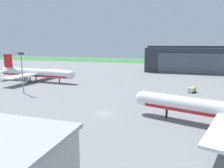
{
  "coord_description": "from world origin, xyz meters",
  "views": [
    {
      "loc": [
        19.57,
        -54.46,
        19.0
      ],
      "look_at": [
        -2.3,
        14.51,
        5.49
      ],
      "focal_mm": 34.87,
      "sensor_mm": 36.0,
      "label": 1
    }
  ],
  "objects_px": {
    "airliner_far_left": "(35,73)",
    "apron_light_mast": "(22,69)",
    "maintenance_hangar": "(202,60)",
    "fuel_bowser": "(2,132)",
    "ops_van": "(192,90)"
  },
  "relations": [
    {
      "from": "airliner_far_left",
      "to": "apron_light_mast",
      "type": "bearing_deg",
      "value": -62.46
    },
    {
      "from": "maintenance_hangar",
      "to": "airliner_far_left",
      "type": "xyz_separation_m",
      "value": [
        -83.91,
        -67.08,
        -3.99
      ]
    },
    {
      "from": "airliner_far_left",
      "to": "apron_light_mast",
      "type": "relative_size",
      "value": 2.89
    },
    {
      "from": "maintenance_hangar",
      "to": "fuel_bowser",
      "type": "bearing_deg",
      "value": -111.04
    },
    {
      "from": "fuel_bowser",
      "to": "ops_van",
      "type": "distance_m",
      "value": 68.02
    },
    {
      "from": "maintenance_hangar",
      "to": "ops_van",
      "type": "bearing_deg",
      "value": -97.29
    },
    {
      "from": "airliner_far_left",
      "to": "apron_light_mast",
      "type": "xyz_separation_m",
      "value": [
        12.91,
        -24.76,
        5.17
      ]
    },
    {
      "from": "maintenance_hangar",
      "to": "airliner_far_left",
      "type": "bearing_deg",
      "value": -141.36
    },
    {
      "from": "ops_van",
      "to": "airliner_far_left",
      "type": "bearing_deg",
      "value": 177.47
    },
    {
      "from": "fuel_bowser",
      "to": "apron_light_mast",
      "type": "xyz_separation_m",
      "value": [
        -22.6,
        33.99,
        8.42
      ]
    },
    {
      "from": "maintenance_hangar",
      "to": "ops_van",
      "type": "xyz_separation_m",
      "value": [
        -9.01,
        -70.39,
        -7.06
      ]
    },
    {
      "from": "fuel_bowser",
      "to": "apron_light_mast",
      "type": "height_order",
      "value": "apron_light_mast"
    },
    {
      "from": "airliner_far_left",
      "to": "ops_van",
      "type": "xyz_separation_m",
      "value": [
        74.91,
        -3.31,
        -3.07
      ]
    },
    {
      "from": "maintenance_hangar",
      "to": "airliner_far_left",
      "type": "height_order",
      "value": "maintenance_hangar"
    },
    {
      "from": "airliner_far_left",
      "to": "apron_light_mast",
      "type": "height_order",
      "value": "apron_light_mast"
    }
  ]
}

